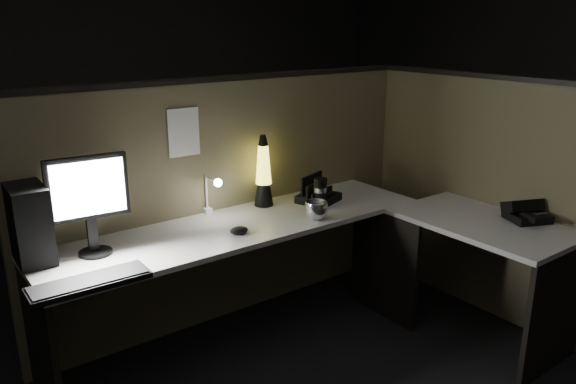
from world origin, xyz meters
TOP-DOWN VIEW (x-y plane):
  - floor at (0.00, 0.00)m, footprint 6.00×6.00m
  - room_shell at (0.00, 0.00)m, footprint 6.00×6.00m
  - partition_back at (0.00, 0.93)m, footprint 2.66×0.06m
  - partition_right at (1.33, 0.10)m, footprint 0.06×1.66m
  - desk at (0.18, 0.25)m, footprint 2.60×1.60m
  - pc_tower at (-1.22, 0.81)m, footprint 0.17×0.36m
  - monitor at (-0.96, 0.68)m, footprint 0.39×0.16m
  - keyboard at (-1.10, 0.34)m, footprint 0.52×0.18m
  - mouse at (-0.24, 0.47)m, footprint 0.11×0.08m
  - clip_lamp at (-0.21, 0.81)m, footprint 0.05×0.19m
  - organizer at (0.46, 0.66)m, footprint 0.30×0.28m
  - lava_lamp at (0.15, 0.80)m, footprint 0.12×0.12m
  - travel_mug at (0.41, 0.57)m, footprint 0.08×0.08m
  - steel_mug at (0.24, 0.41)m, footprint 0.15×0.15m
  - figurine at (0.52, 0.76)m, footprint 0.05×0.05m
  - pinned_paper at (-0.33, 0.90)m, footprint 0.19×0.00m
  - desk_phone at (1.20, -0.33)m, footprint 0.27×0.27m

SIDE VIEW (x-z plane):
  - floor at x=0.00m, z-range 0.00..0.00m
  - desk at x=0.18m, z-range 0.22..0.95m
  - keyboard at x=-1.10m, z-range 0.73..0.76m
  - partition_back at x=0.00m, z-range 0.00..1.50m
  - partition_right at x=1.33m, z-range 0.00..1.50m
  - mouse at x=-0.24m, z-range 0.73..0.77m
  - organizer at x=0.46m, z-range 0.68..0.86m
  - figurine at x=0.52m, z-range 0.75..0.80m
  - desk_phone at x=1.20m, z-range 0.71..0.84m
  - steel_mug at x=0.24m, z-range 0.73..0.84m
  - travel_mug at x=0.41m, z-range 0.73..0.91m
  - clip_lamp at x=-0.21m, z-range 0.75..1.00m
  - lava_lamp at x=0.15m, z-range 0.69..1.14m
  - pc_tower at x=-1.22m, z-range 0.73..1.11m
  - monitor at x=-0.96m, z-range 0.78..1.28m
  - pinned_paper at x=-0.33m, z-range 1.10..1.37m
  - room_shell at x=0.00m, z-range -1.38..4.62m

